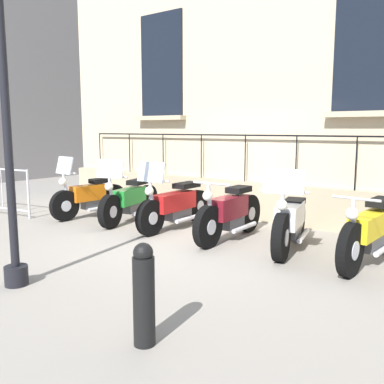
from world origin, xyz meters
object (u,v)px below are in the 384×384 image
at_px(motorcycle_green, 130,200).
at_px(motorcycle_red, 175,206).
at_px(motorcycle_maroon, 230,214).
at_px(lamppost, 2,55).
at_px(motorcycle_white, 290,222).
at_px(motorcycle_orange, 89,197).
at_px(bollard, 144,294).
at_px(motorcycle_yellow, 371,232).

relative_size(motorcycle_green, motorcycle_red, 1.00).
relative_size(motorcycle_red, motorcycle_maroon, 1.03).
relative_size(motorcycle_green, lamppost, 0.47).
bearing_deg(motorcycle_maroon, motorcycle_white, 90.44).
bearing_deg(motorcycle_maroon, motorcycle_green, -90.63).
distance_m(motorcycle_maroon, motorcycle_white, 1.10).
height_order(motorcycle_orange, bollard, motorcycle_orange).
bearing_deg(motorcycle_red, lamppost, 5.16).
distance_m(motorcycle_green, lamppost, 4.39).
xyz_separation_m(motorcycle_red, motorcycle_white, (0.07, 2.37, 0.01)).
xyz_separation_m(motorcycle_yellow, bollard, (3.62, -0.99, 0.02)).
xyz_separation_m(motorcycle_maroon, bollard, (3.55, 1.30, 0.02)).
bearing_deg(motorcycle_white, motorcycle_maroon, -89.56).
bearing_deg(motorcycle_red, motorcycle_white, 88.27).
height_order(lamppost, bollard, lamppost).
xyz_separation_m(motorcycle_orange, motorcycle_white, (-0.19, 4.55, 0.02)).
xyz_separation_m(motorcycle_red, motorcycle_yellow, (0.01, 3.56, 0.01)).
relative_size(motorcycle_white, motorcycle_yellow, 0.89).
bearing_deg(motorcycle_white, motorcycle_orange, -87.61).
height_order(motorcycle_maroon, bollard, motorcycle_maroon).
bearing_deg(motorcycle_yellow, motorcycle_red, -90.15).
height_order(motorcycle_green, motorcycle_yellow, motorcycle_green).
distance_m(motorcycle_green, motorcycle_white, 3.52).
bearing_deg(motorcycle_green, motorcycle_white, 89.70).
distance_m(motorcycle_red, motorcycle_white, 2.37).
xyz_separation_m(motorcycle_red, bollard, (3.63, 2.57, 0.03)).
height_order(motorcycle_red, motorcycle_yellow, motorcycle_red).
bearing_deg(lamppost, motorcycle_orange, -142.31).
relative_size(motorcycle_orange, motorcycle_maroon, 0.93).
distance_m(motorcycle_green, motorcycle_maroon, 2.42).
height_order(motorcycle_yellow, bollard, motorcycle_yellow).
relative_size(lamppost, bollard, 4.79).
height_order(motorcycle_orange, motorcycle_green, motorcycle_orange).
bearing_deg(motorcycle_white, lamppost, -30.97).
bearing_deg(lamppost, motorcycle_red, -174.84).
relative_size(motorcycle_yellow, bollard, 2.41).
xyz_separation_m(motorcycle_green, motorcycle_yellow, (-0.04, 4.71, 0.01)).
height_order(motorcycle_white, bollard, motorcycle_white).
relative_size(motorcycle_red, motorcycle_yellow, 0.95).
xyz_separation_m(motorcycle_orange, lamppost, (3.23, 2.50, 2.29)).
bearing_deg(motorcycle_maroon, motorcycle_orange, -86.99).
bearing_deg(bollard, motorcycle_green, -133.86).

